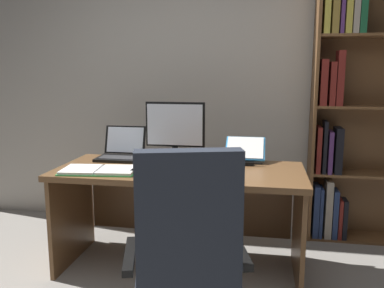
{
  "coord_description": "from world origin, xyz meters",
  "views": [
    {
      "loc": [
        0.47,
        -1.67,
        1.41
      ],
      "look_at": [
        0.0,
        0.96,
        0.93
      ],
      "focal_mm": 37.57,
      "sensor_mm": 36.0,
      "label": 1
    }
  ],
  "objects_px": {
    "pen": "(147,163)",
    "keyboard": "(163,171)",
    "reading_stand_with_book": "(245,150)",
    "desk": "(182,193)",
    "open_binder": "(99,170)",
    "bookshelf": "(357,111)",
    "computer_mouse": "(207,172)",
    "monitor": "(175,132)",
    "notepad": "(144,164)",
    "office_chair": "(187,272)",
    "laptop": "(121,152)"
  },
  "relations": [
    {
      "from": "reading_stand_with_book",
      "to": "pen",
      "type": "bearing_deg",
      "value": -161.8
    },
    {
      "from": "keyboard",
      "to": "notepad",
      "type": "height_order",
      "value": "keyboard"
    },
    {
      "from": "keyboard",
      "to": "reading_stand_with_book",
      "type": "bearing_deg",
      "value": 40.34
    },
    {
      "from": "desk",
      "to": "bookshelf",
      "type": "height_order",
      "value": "bookshelf"
    },
    {
      "from": "desk",
      "to": "computer_mouse",
      "type": "bearing_deg",
      "value": -45.16
    },
    {
      "from": "monitor",
      "to": "computer_mouse",
      "type": "relative_size",
      "value": 4.34
    },
    {
      "from": "keyboard",
      "to": "reading_stand_with_book",
      "type": "xyz_separation_m",
      "value": [
        0.52,
        0.44,
        0.07
      ]
    },
    {
      "from": "computer_mouse",
      "to": "desk",
      "type": "bearing_deg",
      "value": 134.84
    },
    {
      "from": "laptop",
      "to": "computer_mouse",
      "type": "distance_m",
      "value": 0.83
    },
    {
      "from": "desk",
      "to": "keyboard",
      "type": "height_order",
      "value": "keyboard"
    },
    {
      "from": "office_chair",
      "to": "laptop",
      "type": "distance_m",
      "value": 1.41
    },
    {
      "from": "pen",
      "to": "keyboard",
      "type": "bearing_deg",
      "value": -50.59
    },
    {
      "from": "laptop",
      "to": "notepad",
      "type": "height_order",
      "value": "laptop"
    },
    {
      "from": "reading_stand_with_book",
      "to": "pen",
      "type": "xyz_separation_m",
      "value": [
        -0.7,
        -0.23,
        -0.07
      ]
    },
    {
      "from": "reading_stand_with_book",
      "to": "notepad",
      "type": "distance_m",
      "value": 0.76
    },
    {
      "from": "office_chair",
      "to": "computer_mouse",
      "type": "relative_size",
      "value": 10.39
    },
    {
      "from": "computer_mouse",
      "to": "notepad",
      "type": "bearing_deg",
      "value": 156.63
    },
    {
      "from": "open_binder",
      "to": "computer_mouse",
      "type": "bearing_deg",
      "value": -2.35
    },
    {
      "from": "notepad",
      "to": "computer_mouse",
      "type": "bearing_deg",
      "value": -23.37
    },
    {
      "from": "open_binder",
      "to": "desk",
      "type": "bearing_deg",
      "value": 21.04
    },
    {
      "from": "office_chair",
      "to": "pen",
      "type": "bearing_deg",
      "value": 100.9
    },
    {
      "from": "desk",
      "to": "bookshelf",
      "type": "distance_m",
      "value": 1.6
    },
    {
      "from": "desk",
      "to": "open_binder",
      "type": "distance_m",
      "value": 0.62
    },
    {
      "from": "desk",
      "to": "office_chair",
      "type": "distance_m",
      "value": 1.01
    },
    {
      "from": "office_chair",
      "to": "monitor",
      "type": "height_order",
      "value": "monitor"
    },
    {
      "from": "monitor",
      "to": "pen",
      "type": "xyz_separation_m",
      "value": [
        -0.18,
        -0.17,
        -0.21
      ]
    },
    {
      "from": "computer_mouse",
      "to": "bookshelf",
      "type": "bearing_deg",
      "value": 39.97
    },
    {
      "from": "office_chair",
      "to": "open_binder",
      "type": "height_order",
      "value": "office_chair"
    },
    {
      "from": "monitor",
      "to": "computer_mouse",
      "type": "height_order",
      "value": "monitor"
    },
    {
      "from": "keyboard",
      "to": "reading_stand_with_book",
      "type": "height_order",
      "value": "reading_stand_with_book"
    },
    {
      "from": "computer_mouse",
      "to": "monitor",
      "type": "bearing_deg",
      "value": 128.25
    },
    {
      "from": "computer_mouse",
      "to": "keyboard",
      "type": "bearing_deg",
      "value": 180.0
    },
    {
      "from": "open_binder",
      "to": "notepad",
      "type": "bearing_deg",
      "value": 41.83
    },
    {
      "from": "monitor",
      "to": "pen",
      "type": "relative_size",
      "value": 3.22
    },
    {
      "from": "desk",
      "to": "notepad",
      "type": "relative_size",
      "value": 8.21
    },
    {
      "from": "notepad",
      "to": "pen",
      "type": "xyz_separation_m",
      "value": [
        0.02,
        0.0,
        0.01
      ]
    },
    {
      "from": "office_chair",
      "to": "open_binder",
      "type": "xyz_separation_m",
      "value": [
        -0.74,
        0.72,
        0.3
      ]
    },
    {
      "from": "desk",
      "to": "reading_stand_with_book",
      "type": "distance_m",
      "value": 0.57
    },
    {
      "from": "laptop",
      "to": "desk",
      "type": "bearing_deg",
      "value": -18.14
    },
    {
      "from": "desk",
      "to": "laptop",
      "type": "bearing_deg",
      "value": 161.86
    },
    {
      "from": "reading_stand_with_book",
      "to": "desk",
      "type": "bearing_deg",
      "value": -152.64
    },
    {
      "from": "office_chair",
      "to": "pen",
      "type": "distance_m",
      "value": 1.14
    },
    {
      "from": "monitor",
      "to": "laptop",
      "type": "relative_size",
      "value": 1.36
    },
    {
      "from": "desk",
      "to": "laptop",
      "type": "xyz_separation_m",
      "value": [
        -0.52,
        0.17,
        0.25
      ]
    },
    {
      "from": "bookshelf",
      "to": "monitor",
      "type": "distance_m",
      "value": 1.52
    },
    {
      "from": "bookshelf",
      "to": "desk",
      "type": "bearing_deg",
      "value": -151.72
    },
    {
      "from": "bookshelf",
      "to": "laptop",
      "type": "bearing_deg",
      "value": -163.59
    },
    {
      "from": "monitor",
      "to": "desk",
      "type": "bearing_deg",
      "value": -62.76
    },
    {
      "from": "bookshelf",
      "to": "computer_mouse",
      "type": "xyz_separation_m",
      "value": [
        -1.11,
        -0.93,
        -0.33
      ]
    },
    {
      "from": "desk",
      "to": "office_chair",
      "type": "relative_size",
      "value": 1.6
    }
  ]
}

